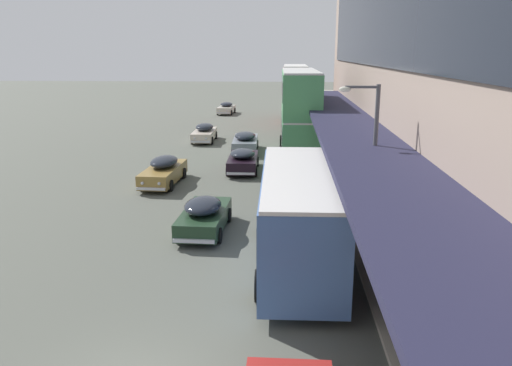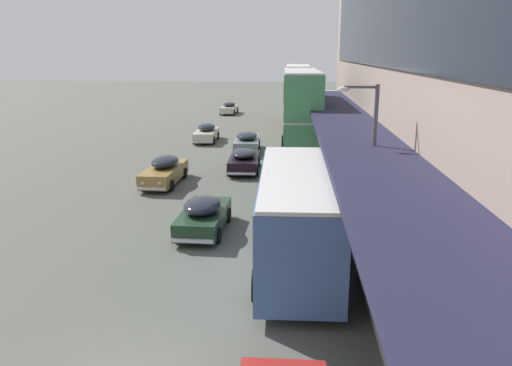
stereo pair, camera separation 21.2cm
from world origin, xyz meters
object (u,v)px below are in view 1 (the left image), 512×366
(sedan_trailing_mid, at_px, (226,108))
(sedan_oncoming_front, at_px, (245,142))
(sedan_far_back, at_px, (164,171))
(transit_bus_kerbside_front, at_px, (295,92))
(transit_bus_kerbside_far, at_px, (299,111))
(transit_bus_kerbside_rear, at_px, (299,212))
(street_lamp, at_px, (369,153))
(sedan_oncoming_rear, at_px, (204,215))
(pedestrian_at_kerb, at_px, (409,282))
(sedan_lead_mid, at_px, (243,160))
(sedan_second_near, at_px, (204,133))

(sedan_trailing_mid, distance_m, sedan_oncoming_front, 24.13)
(sedan_trailing_mid, bearing_deg, sedan_far_back, -89.49)
(transit_bus_kerbside_front, bearing_deg, sedan_far_back, -106.64)
(transit_bus_kerbside_far, bearing_deg, transit_bus_kerbside_front, 89.98)
(sedan_trailing_mid, xyz_separation_m, sedan_oncoming_front, (4.23, -23.76, 0.06))
(transit_bus_kerbside_rear, bearing_deg, sedan_oncoming_front, 99.69)
(transit_bus_kerbside_far, relative_size, street_lamp, 1.84)
(sedan_oncoming_front, bearing_deg, transit_bus_kerbside_rear, -80.31)
(transit_bus_kerbside_front, distance_m, sedan_oncoming_rear, 34.59)
(transit_bus_kerbside_front, distance_m, pedestrian_at_kerb, 41.15)
(sedan_far_back, height_order, sedan_lead_mid, sedan_far_back)
(sedan_oncoming_rear, bearing_deg, transit_bus_kerbside_far, 74.51)
(sedan_lead_mid, bearing_deg, sedan_oncoming_front, 93.24)
(transit_bus_kerbside_far, height_order, sedan_oncoming_front, transit_bus_kerbside_far)
(transit_bus_kerbside_front, height_order, sedan_lead_mid, transit_bus_kerbside_front)
(sedan_far_back, bearing_deg, sedan_oncoming_rear, -65.13)
(transit_bus_kerbside_rear, distance_m, sedan_oncoming_front, 21.01)
(transit_bus_kerbside_rear, distance_m, sedan_second_near, 26.12)
(sedan_second_near, bearing_deg, transit_bus_kerbside_front, 57.54)
(transit_bus_kerbside_far, xyz_separation_m, sedan_trailing_mid, (-8.21, 25.70, -2.62))
(transit_bus_kerbside_far, height_order, sedan_far_back, transit_bus_kerbside_far)
(sedan_far_back, relative_size, sedan_trailing_mid, 1.13)
(sedan_far_back, height_order, sedan_oncoming_rear, sedan_far_back)
(transit_bus_kerbside_rear, distance_m, sedan_lead_mid, 14.65)
(sedan_trailing_mid, distance_m, pedestrian_at_kerb, 49.30)
(sedan_second_near, xyz_separation_m, sedan_lead_mid, (4.20, -10.78, -0.01))
(sedan_lead_mid, bearing_deg, transit_bus_kerbside_front, 81.07)
(transit_bus_kerbside_far, relative_size, sedan_lead_mid, 2.45)
(sedan_trailing_mid, xyz_separation_m, pedestrian_at_kerb, (10.75, -48.11, 0.47))
(transit_bus_kerbside_front, relative_size, sedan_oncoming_rear, 2.40)
(transit_bus_kerbside_rear, bearing_deg, street_lamp, 34.40)
(sedan_second_near, height_order, sedan_lead_mid, sedan_second_near)
(sedan_oncoming_front, relative_size, pedestrian_at_kerb, 2.70)
(transit_bus_kerbside_rear, height_order, transit_bus_kerbside_far, transit_bus_kerbside_far)
(sedan_far_back, distance_m, sedan_oncoming_front, 10.58)
(sedan_trailing_mid, bearing_deg, transit_bus_kerbside_far, -72.28)
(sedan_trailing_mid, xyz_separation_m, sedan_second_near, (0.39, -19.40, 0.03))
(transit_bus_kerbside_front, distance_m, sedan_second_near, 14.81)
(transit_bus_kerbside_far, bearing_deg, street_lamp, -82.64)
(transit_bus_kerbside_rear, bearing_deg, sedan_trailing_mid, 99.90)
(sedan_oncoming_rear, relative_size, street_lamp, 0.72)
(sedan_far_back, distance_m, sedan_second_near, 14.18)
(sedan_far_back, xyz_separation_m, street_lamp, (10.10, -9.04, 2.98))
(sedan_second_near, distance_m, sedan_oncoming_rear, 22.19)
(sedan_second_near, height_order, street_lamp, street_lamp)
(sedan_trailing_mid, bearing_deg, sedan_lead_mid, -81.35)
(sedan_oncoming_rear, height_order, street_lamp, street_lamp)
(sedan_trailing_mid, distance_m, street_lamp, 43.98)
(sedan_trailing_mid, bearing_deg, sedan_oncoming_front, -79.92)
(transit_bus_kerbside_rear, bearing_deg, sedan_far_back, 124.50)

